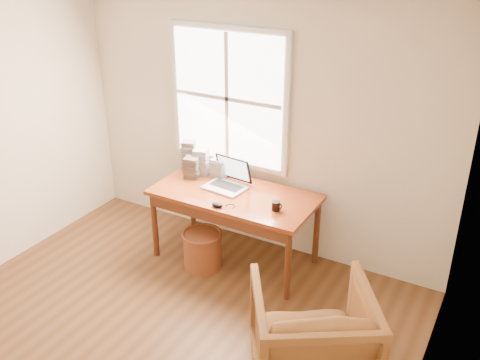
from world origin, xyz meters
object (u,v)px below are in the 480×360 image
object	(u,v)px
laptop	(225,174)
armchair	(312,335)
cd_stack_a	(201,162)
desk	(235,195)
coffee_mug	(276,206)
wicker_stool	(203,250)

from	to	relation	value
laptop	armchair	bearing A→B (deg)	-32.85
cd_stack_a	desk	bearing A→B (deg)	-21.74
laptop	coffee_mug	world-z (taller)	laptop
armchair	coffee_mug	xyz separation A→B (m)	(-0.78, 1.00, 0.40)
armchair	laptop	world-z (taller)	laptop
laptop	cd_stack_a	world-z (taller)	laptop
armchair	cd_stack_a	distance (m)	2.29
desk	wicker_stool	bearing A→B (deg)	-127.39
wicker_stool	coffee_mug	distance (m)	0.95
cd_stack_a	laptop	bearing A→B (deg)	-23.95
laptop	cd_stack_a	xyz separation A→B (m)	(-0.39, 0.17, -0.02)
laptop	coffee_mug	distance (m)	0.66
armchair	coffee_mug	world-z (taller)	coffee_mug
desk	laptop	size ratio (longest dim) A/B	3.47
armchair	cd_stack_a	bearing A→B (deg)	-68.72
armchair	laptop	xyz separation A→B (m)	(-1.42, 1.15, 0.52)
armchair	cd_stack_a	xyz separation A→B (m)	(-1.80, 1.32, 0.50)
wicker_stool	coffee_mug	world-z (taller)	coffee_mug
laptop	coffee_mug	size ratio (longest dim) A/B	5.26
cd_stack_a	armchair	bearing A→B (deg)	-36.33
wicker_stool	laptop	distance (m)	0.80
desk	armchair	size ratio (longest dim) A/B	1.85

